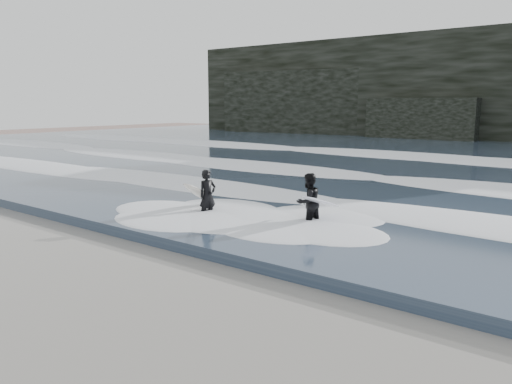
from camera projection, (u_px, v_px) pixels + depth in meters
ground at (69, 293)px, 9.37m from camera, size 120.00×120.00×0.00m
sea at (477, 157)px, 31.97m from camera, size 90.00×52.00×0.30m
foam_near at (316, 200)px, 16.32m from camera, size 60.00×3.20×0.20m
foam_mid at (399, 175)px, 21.78m from camera, size 60.00×4.00×0.24m
foam_far at (459, 157)px, 28.80m from camera, size 60.00×4.80×0.30m
surfer_left at (206, 195)px, 14.99m from camera, size 1.16×1.85×1.57m
surfer_right at (310, 202)px, 13.80m from camera, size 1.09×1.94×1.63m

